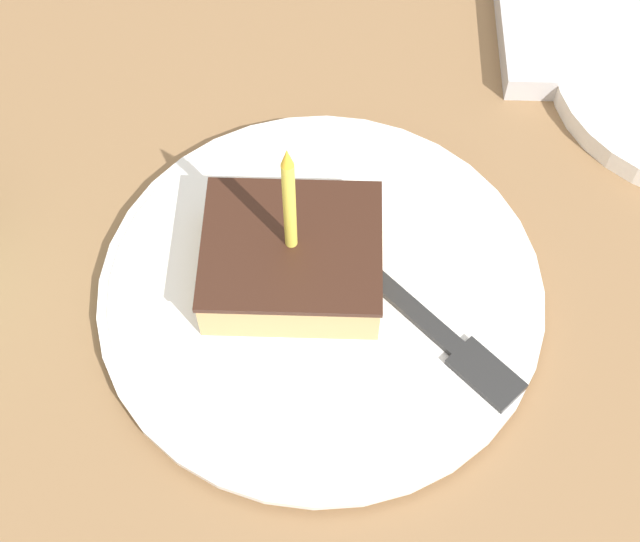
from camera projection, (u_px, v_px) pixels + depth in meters
name	position (u px, v px, depth m)	size (l,w,h in m)	color
ground_plane	(333.00, 282.00, 0.61)	(2.40, 2.40, 0.04)	olive
plate	(320.00, 290.00, 0.57)	(0.28, 0.28, 0.01)	white
cake_slice	(291.00, 257.00, 0.56)	(0.10, 0.11, 0.12)	tan
fork	(412.00, 310.00, 0.55)	(0.15, 0.15, 0.00)	#262626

